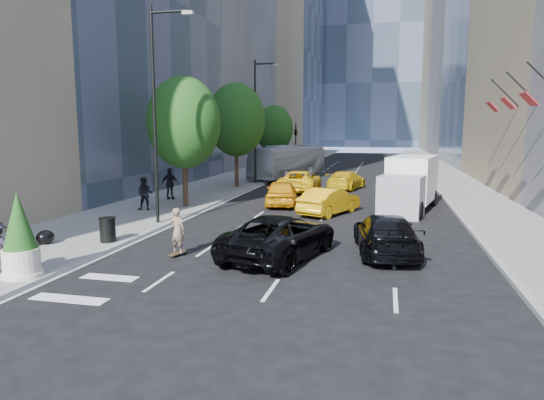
% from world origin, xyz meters
% --- Properties ---
extents(ground, '(160.00, 160.00, 0.00)m').
position_xyz_m(ground, '(0.00, 0.00, 0.00)').
color(ground, black).
rests_on(ground, ground).
extents(sidewalk_left, '(6.00, 120.00, 0.15)m').
position_xyz_m(sidewalk_left, '(-9.00, 30.00, 0.07)').
color(sidewalk_left, slate).
rests_on(sidewalk_left, ground).
extents(sidewalk_right, '(4.00, 120.00, 0.15)m').
position_xyz_m(sidewalk_right, '(10.00, 30.00, 0.07)').
color(sidewalk_right, slate).
rests_on(sidewalk_right, ground).
extents(tower_left_end, '(20.00, 28.00, 60.00)m').
position_xyz_m(tower_left_end, '(-22.00, 92.00, 30.00)').
color(tower_left_end, '#33404F').
rests_on(tower_left_end, ground).
extents(tower_right_far, '(20.00, 24.00, 50.00)m').
position_xyz_m(tower_right_far, '(22.00, 98.00, 25.00)').
color(tower_right_far, gray).
rests_on(tower_right_far, ground).
extents(lamp_near, '(2.13, 0.22, 10.00)m').
position_xyz_m(lamp_near, '(-6.32, 4.00, 5.81)').
color(lamp_near, black).
rests_on(lamp_near, sidewalk_left).
extents(lamp_far, '(2.13, 0.22, 10.00)m').
position_xyz_m(lamp_far, '(-6.32, 22.00, 5.81)').
color(lamp_far, black).
rests_on(lamp_far, sidewalk_left).
extents(tree_near, '(4.20, 4.20, 7.46)m').
position_xyz_m(tree_near, '(-7.20, 9.00, 4.97)').
color(tree_near, black).
rests_on(tree_near, sidewalk_left).
extents(tree_mid, '(4.50, 4.50, 7.99)m').
position_xyz_m(tree_mid, '(-7.20, 19.00, 5.32)').
color(tree_mid, black).
rests_on(tree_mid, sidewalk_left).
extents(tree_far, '(3.90, 3.90, 6.92)m').
position_xyz_m(tree_far, '(-7.20, 32.00, 4.62)').
color(tree_far, black).
rests_on(tree_far, sidewalk_left).
extents(traffic_signal, '(2.48, 0.53, 5.20)m').
position_xyz_m(traffic_signal, '(-6.40, 40.00, 4.23)').
color(traffic_signal, black).
rests_on(traffic_signal, sidewalk_left).
extents(facade_flags, '(1.85, 13.30, 2.05)m').
position_xyz_m(facade_flags, '(10.64, 10.00, 6.18)').
color(facade_flags, black).
rests_on(facade_flags, ground).
extents(skateboarder, '(0.69, 0.54, 1.68)m').
position_xyz_m(skateboarder, '(-3.20, -1.05, 0.84)').
color(skateboarder, '#7A644C').
rests_on(skateboarder, ground).
extents(black_sedan_lincoln, '(3.90, 6.10, 1.57)m').
position_xyz_m(black_sedan_lincoln, '(0.50, -0.41, 0.78)').
color(black_sedan_lincoln, black).
rests_on(black_sedan_lincoln, ground).
extents(black_sedan_mercedes, '(2.77, 5.39, 1.50)m').
position_xyz_m(black_sedan_mercedes, '(4.20, 1.00, 0.75)').
color(black_sedan_mercedes, black).
rests_on(black_sedan_mercedes, ground).
extents(taxi_a, '(2.61, 4.87, 1.57)m').
position_xyz_m(taxi_a, '(-2.00, 11.50, 0.79)').
color(taxi_a, orange).
rests_on(taxi_a, ground).
extents(taxi_b, '(3.17, 4.70, 1.47)m').
position_xyz_m(taxi_b, '(1.20, 9.00, 0.73)').
color(taxi_b, '#D2930B').
rests_on(taxi_b, ground).
extents(taxi_c, '(2.67, 5.71, 1.58)m').
position_xyz_m(taxi_c, '(-2.00, 18.00, 0.79)').
color(taxi_c, yellow).
rests_on(taxi_c, ground).
extents(taxi_d, '(3.01, 5.20, 1.42)m').
position_xyz_m(taxi_d, '(1.20, 20.50, 0.71)').
color(taxi_d, gold).
rests_on(taxi_d, ground).
extents(city_bus, '(5.53, 11.54, 3.13)m').
position_xyz_m(city_bus, '(-4.80, 27.83, 1.57)').
color(city_bus, silver).
rests_on(city_bus, ground).
extents(box_truck, '(3.65, 6.74, 3.06)m').
position_xyz_m(box_truck, '(5.47, 11.28, 1.56)').
color(box_truck, white).
rests_on(box_truck, ground).
extents(pedestrian_a, '(1.02, 0.86, 1.85)m').
position_xyz_m(pedestrian_a, '(-8.80, 7.11, 1.07)').
color(pedestrian_a, black).
rests_on(pedestrian_a, sidewalk_left).
extents(pedestrian_b, '(1.18, 0.49, 2.01)m').
position_xyz_m(pedestrian_b, '(-9.28, 11.39, 1.16)').
color(pedestrian_b, black).
rests_on(pedestrian_b, sidewalk_left).
extents(trash_can, '(0.62, 0.62, 0.93)m').
position_xyz_m(trash_can, '(-6.60, -0.18, 0.62)').
color(trash_can, black).
rests_on(trash_can, sidewalk_left).
extents(planter_shrub, '(1.09, 1.09, 2.61)m').
position_xyz_m(planter_shrub, '(-6.60, -4.90, 1.39)').
color(planter_shrub, beige).
rests_on(planter_shrub, sidewalk_left).
extents(garbage_bags, '(1.11, 1.07, 0.55)m').
position_xyz_m(garbage_bags, '(-8.97, -1.25, 0.41)').
color(garbage_bags, black).
rests_on(garbage_bags, sidewalk_left).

